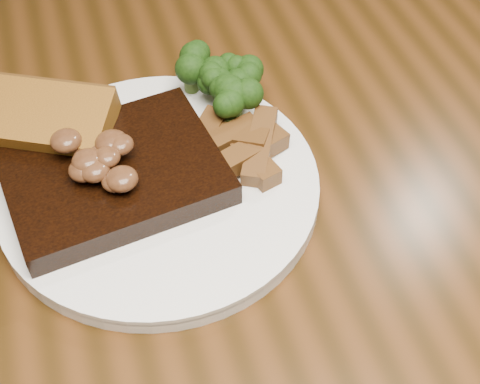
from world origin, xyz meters
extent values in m
cube|color=#45260D|center=(0.00, 0.00, 0.73)|extent=(1.60, 0.90, 0.04)
cube|color=black|center=(0.07, 0.76, 0.41)|extent=(0.50, 0.50, 0.04)
cylinder|color=black|center=(0.28, 0.87, 0.19)|extent=(0.04, 0.04, 0.39)
cylinder|color=black|center=(-0.04, 0.97, 0.19)|extent=(0.04, 0.04, 0.39)
cylinder|color=black|center=(0.18, 0.56, 0.19)|extent=(0.04, 0.04, 0.39)
cylinder|color=black|center=(-0.13, 0.66, 0.19)|extent=(0.04, 0.04, 0.39)
cylinder|color=white|center=(-0.07, 0.06, 0.76)|extent=(0.30, 0.30, 0.01)
cube|color=black|center=(-0.10, 0.07, 0.77)|extent=(0.18, 0.15, 0.02)
cube|color=beige|center=(-0.10, 0.01, 0.77)|extent=(0.14, 0.03, 0.02)
cube|color=#98601B|center=(-0.15, 0.13, 0.77)|extent=(0.13, 0.11, 0.02)
camera|label=1|loc=(-0.11, -0.31, 1.17)|focal=50.00mm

